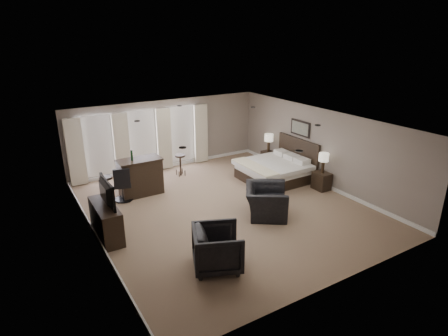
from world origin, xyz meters
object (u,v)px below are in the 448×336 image
lamp_far (269,143)px  tv (104,202)px  bar_counter (140,177)px  bar_stool_right (180,165)px  lamp_near (323,163)px  bar_stool_left (107,189)px  bed (274,162)px  armchair_near (266,196)px  dresser (106,221)px  desk_chair (123,183)px  nightstand_near (321,181)px  armchair_far (218,246)px  nightstand_far (268,158)px

lamp_far → tv: bearing=-161.5°
bar_counter → bar_stool_right: 2.00m
lamp_near → bar_stool_left: lamp_near is taller
bed → armchair_near: bearing=-132.7°
lamp_far → bar_counter: size_ratio=0.51×
dresser → desk_chair: desk_chair is taller
lamp_near → bar_counter: 5.93m
nightstand_near → lamp_far: lamp_far is taller
armchair_far → bar_stool_right: size_ratio=1.35×
nightstand_near → bar_stool_right: bearing=134.0°
armchair_near → bar_stool_left: bearing=83.0°
armchair_near → bar_counter: 4.13m
dresser → bar_stool_left: (0.58, 2.14, -0.03)m
bed → nightstand_far: bed is taller
dresser → armchair_far: bearing=-56.3°
lamp_far → bar_stool_right: 3.57m
bar_counter → desk_chair: size_ratio=1.23×
lamp_far → dresser: lamp_far is taller
tv → bar_stool_right: (3.46, 3.01, -0.57)m
bed → bar_stool_left: size_ratio=2.66×
tv → desk_chair: desk_chair is taller
tv → armchair_near: bearing=-104.6°
bar_counter → bar_stool_left: bar_counter is taller
armchair_near → bar_stool_right: size_ratio=1.67×
tv → bar_stool_left: (0.58, 2.14, -0.55)m
nightstand_near → armchair_near: 2.77m
tv → armchair_near: (4.22, -1.10, -0.39)m
nightstand_far → lamp_near: size_ratio=0.79×
nightstand_near → armchair_far: (-5.18, -2.03, 0.24)m
lamp_far → bar_stool_right: lamp_far is taller
lamp_near → tv: lamp_near is taller
lamp_near → desk_chair: bearing=156.6°
armchair_far → desk_chair: desk_chair is taller
bed → armchair_far: bearing=-140.9°
bar_counter → desk_chair: 0.66m
bar_stool_left → dresser: bearing=-105.2°
bar_stool_right → nightstand_near: bearing=-46.0°
nightstand_near → lamp_near: size_ratio=0.87×
bar_counter → bar_stool_right: bar_counter is taller
nightstand_far → desk_chair: (-5.89, -0.35, 0.29)m
armchair_far → nightstand_far: bearing=-23.7°
dresser → armchair_far: size_ratio=1.44×
dresser → lamp_near: bearing=-4.8°
armchair_near → bar_stool_right: bearing=45.2°
nightstand_near → armchair_near: armchair_near is taller
dresser → bar_stool_left: size_ratio=1.87×
lamp_far → tv: (-6.92, -2.32, 0.08)m
lamp_near → dresser: lamp_near is taller
bar_stool_left → bar_stool_right: (2.88, 0.87, -0.01)m
bed → nightstand_far: (0.89, 1.45, -0.42)m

